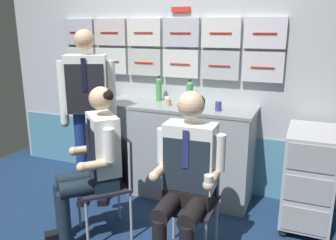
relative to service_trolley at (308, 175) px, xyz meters
The scene contains 13 objects.
galley_bulkhead 1.67m from the service_trolley, 163.88° to the left, with size 4.20×0.14×2.15m.
galley_counter 1.31m from the service_trolley, behind, with size 1.60×0.53×0.96m.
service_trolley is the anchor object (origin of this frame).
folding_chair_left 1.69m from the service_trolley, 153.66° to the right, with size 0.57×0.57×0.86m.
crew_member_left 1.85m from the service_trolley, 151.96° to the right, with size 0.65×0.66×1.28m.
folding_chair_right 1.11m from the service_trolley, 137.87° to the right, with size 0.41×0.42×0.86m.
crew_member_right 1.24m from the service_trolley, 132.09° to the right, with size 0.51×0.63×1.30m.
crew_member_standing 2.12m from the service_trolley, behind, with size 0.49×0.38×1.71m.
sparkling_bottle_green 1.32m from the service_trolley, behind, with size 0.07×0.07×0.27m.
water_bottle_clear 1.69m from the service_trolley, 169.67° to the left, with size 0.06×0.06×0.27m.
coffee_cup_spare 1.00m from the service_trolley, behind, with size 0.06×0.06×0.09m.
paper_cup_blue 1.47m from the service_trolley, behind, with size 0.06×0.06×0.07m.
coffee_cup_white 1.55m from the service_trolley, 169.98° to the left, with size 0.06×0.06×0.06m.
Camera 1 is at (1.41, -2.11, 1.72)m, focal length 37.00 mm.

